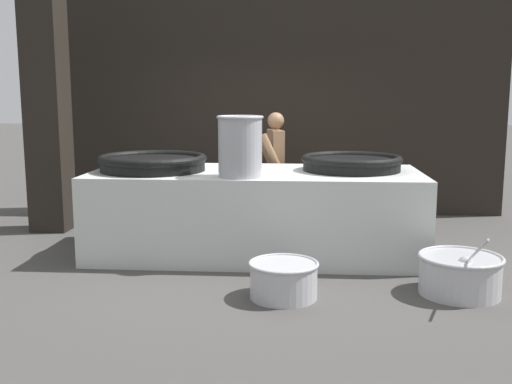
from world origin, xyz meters
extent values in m
plane|color=#474442|center=(0.00, 0.00, 0.00)|extent=(60.00, 60.00, 0.00)
cube|color=black|center=(0.00, 2.55, 1.88)|extent=(7.19, 0.24, 3.75)
cube|color=black|center=(-2.89, 1.06, 1.88)|extent=(0.49, 0.49, 3.75)
cube|color=silver|center=(0.00, 0.00, 0.49)|extent=(3.76, 1.54, 0.98)
cylinder|color=black|center=(-1.19, -0.05, 1.05)|extent=(1.20, 1.20, 0.14)
torus|color=black|center=(-1.19, -0.05, 1.12)|extent=(1.24, 1.24, 0.10)
cylinder|color=black|center=(1.10, 0.13, 1.04)|extent=(1.11, 1.11, 0.13)
torus|color=black|center=(1.10, 0.13, 1.11)|extent=(1.16, 1.16, 0.09)
cylinder|color=#9E9EA3|center=(-0.13, -0.49, 1.29)|extent=(0.47, 0.47, 0.64)
torus|color=#9E9EA3|center=(-0.13, -0.49, 1.61)|extent=(0.50, 0.50, 0.03)
cylinder|color=#8C6647|center=(0.19, 1.13, 0.40)|extent=(0.12, 0.12, 0.79)
cylinder|color=#8C6647|center=(0.15, 1.30, 0.40)|extent=(0.12, 0.12, 0.79)
cube|color=#722D4C|center=(0.17, 1.22, 0.55)|extent=(0.24, 0.28, 0.52)
cube|color=#8C6647|center=(0.17, 1.22, 1.08)|extent=(0.26, 0.50, 0.59)
cylinder|color=#8C6647|center=(0.13, 0.96, 1.08)|extent=(0.33, 0.17, 0.54)
cylinder|color=#8C6647|center=(0.02, 1.43, 1.08)|extent=(0.33, 0.17, 0.54)
sphere|color=#8C6647|center=(0.17, 1.22, 1.50)|extent=(0.22, 0.22, 0.22)
cylinder|color=#B7B7BC|center=(2.00, -1.31, 0.18)|extent=(0.74, 0.74, 0.36)
torus|color=#B7B7BC|center=(2.00, -1.31, 0.36)|extent=(0.78, 0.78, 0.04)
cylinder|color=#6B9347|center=(2.00, -1.31, 0.26)|extent=(0.65, 0.65, 0.09)
sphere|color=#B7B7BC|center=(2.01, -1.44, 0.34)|extent=(0.13, 0.13, 0.13)
cylinder|color=#B7B7BC|center=(2.03, -1.68, 0.51)|extent=(0.06, 0.50, 0.36)
cylinder|color=#B7B7BC|center=(0.37, -1.52, 0.16)|extent=(0.62, 0.62, 0.32)
torus|color=#B7B7BC|center=(0.37, -1.52, 0.32)|extent=(0.65, 0.65, 0.03)
cylinder|color=tan|center=(0.37, -1.52, 0.23)|extent=(0.54, 0.54, 0.08)
camera|label=1|loc=(0.50, -6.81, 1.85)|focal=42.00mm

